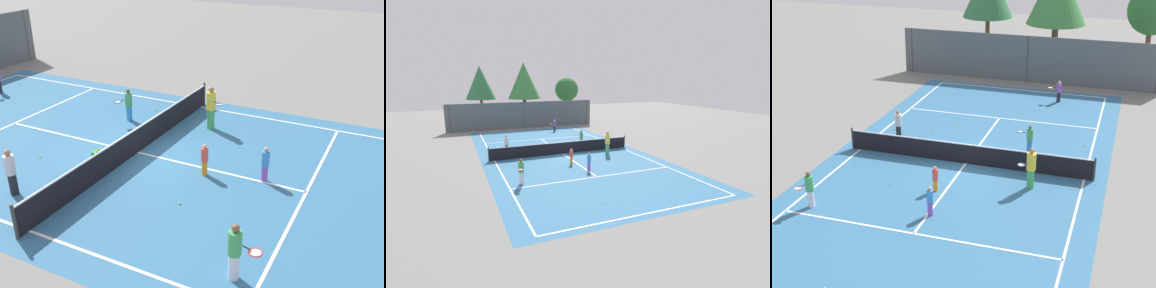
# 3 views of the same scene
# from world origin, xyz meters

# --- Properties ---
(ground_plane) EXTENTS (80.00, 80.00, 0.00)m
(ground_plane) POSITION_xyz_m (0.00, 0.00, 0.00)
(ground_plane) COLOR slate
(court_surface) EXTENTS (13.00, 25.00, 0.01)m
(court_surface) POSITION_xyz_m (0.00, 0.00, 0.00)
(court_surface) COLOR teal
(court_surface) RESTS_ON ground_plane
(tennis_net) EXTENTS (11.90, 0.10, 1.10)m
(tennis_net) POSITION_xyz_m (0.00, 0.00, 0.51)
(tennis_net) COLOR #333833
(tennis_net) RESTS_ON ground_plane
(perimeter_fence) EXTENTS (18.00, 0.12, 3.20)m
(perimeter_fence) POSITION_xyz_m (0.00, 14.00, 1.60)
(perimeter_fence) COLOR #515B60
(perimeter_fence) RESTS_ON ground_plane
(tree_2) EXTENTS (3.43, 3.43, 6.09)m
(tree_2) POSITION_xyz_m (7.73, 19.39, 4.35)
(tree_2) COLOR brown
(tree_2) RESTS_ON ground_plane
(player_0) EXTENTS (0.33, 0.33, 1.55)m
(player_0) POSITION_xyz_m (-4.24, 1.86, 0.79)
(player_0) COLOR #232328
(player_0) RESTS_ON ground_plane
(player_1) EXTENTS (0.74, 0.93, 1.85)m
(player_1) POSITION_xyz_m (3.36, -1.51, 0.95)
(player_1) COLOR #3FA559
(player_1) RESTS_ON ground_plane
(player_2) EXTENTS (0.27, 0.27, 1.25)m
(player_2) POSITION_xyz_m (0.10, -4.95, 0.64)
(player_2) COLOR purple
(player_2) RESTS_ON ground_plane
(player_3) EXTENTS (0.52, 0.91, 1.55)m
(player_3) POSITION_xyz_m (-4.69, -5.78, 0.80)
(player_3) COLOR silver
(player_3) RESTS_ON ground_plane
(player_4) EXTENTS (0.24, 0.24, 1.15)m
(player_4) POSITION_xyz_m (-0.41, -2.99, 0.59)
(player_4) COLOR orange
(player_4) RESTS_ON ground_plane
(player_5) EXTENTS (0.86, 0.56, 1.35)m
(player_5) POSITION_xyz_m (2.74, 10.32, 0.70)
(player_5) COLOR #232328
(player_5) RESTS_ON ground_plane
(player_6) EXTENTS (0.89, 0.56, 1.44)m
(player_6) POSITION_xyz_m (2.57, 2.11, 0.75)
(player_6) COLOR #388CD8
(player_6) RESTS_ON ground_plane
(ball_crate) EXTENTS (0.37, 0.32, 0.43)m
(ball_crate) POSITION_xyz_m (-1.17, 0.93, 0.18)
(ball_crate) COLOR green
(ball_crate) RESTS_ON ground_plane
(tennis_ball_0) EXTENTS (0.07, 0.07, 0.07)m
(tennis_ball_0) POSITION_xyz_m (-5.00, 2.97, 0.03)
(tennis_ball_0) COLOR #CCE533
(tennis_ball_0) RESTS_ON ground_plane
(tennis_ball_2) EXTENTS (0.07, 0.07, 0.07)m
(tennis_ball_2) POSITION_xyz_m (5.10, 3.84, 0.03)
(tennis_ball_2) COLOR #CCE533
(tennis_ball_2) RESTS_ON ground_plane
(tennis_ball_3) EXTENTS (0.07, 0.07, 0.07)m
(tennis_ball_3) POSITION_xyz_m (-1.88, 9.82, 0.03)
(tennis_ball_3) COLOR #CCE533
(tennis_ball_3) RESTS_ON ground_plane
(tennis_ball_4) EXTENTS (0.07, 0.07, 0.07)m
(tennis_ball_4) POSITION_xyz_m (-2.05, 4.59, 0.03)
(tennis_ball_4) COLOR #CCE533
(tennis_ball_4) RESTS_ON ground_plane
(tennis_ball_5) EXTENTS (0.07, 0.07, 0.07)m
(tennis_ball_5) POSITION_xyz_m (-2.44, -3.11, 0.03)
(tennis_ball_5) COLOR #CCE533
(tennis_ball_5) RESTS_ON ground_plane
(tennis_ball_6) EXTENTS (0.07, 0.07, 0.07)m
(tennis_ball_6) POSITION_xyz_m (-4.23, 9.42, 0.03)
(tennis_ball_6) COLOR #CCE533
(tennis_ball_6) RESTS_ON ground_plane
(tennis_ball_7) EXTENTS (0.07, 0.07, 0.07)m
(tennis_ball_7) POSITION_xyz_m (-1.98, 3.00, 0.03)
(tennis_ball_7) COLOR #CCE533
(tennis_ball_7) RESTS_ON ground_plane
(tennis_ball_8) EXTENTS (0.07, 0.07, 0.07)m
(tennis_ball_8) POSITION_xyz_m (-3.00, 3.57, 0.03)
(tennis_ball_8) COLOR #CCE533
(tennis_ball_8) RESTS_ON ground_plane
(tennis_ball_10) EXTENTS (0.07, 0.07, 0.07)m
(tennis_ball_10) POSITION_xyz_m (-4.32, 2.65, 0.03)
(tennis_ball_10) COLOR #CCE533
(tennis_ball_10) RESTS_ON ground_plane
(tennis_ball_11) EXTENTS (0.07, 0.07, 0.07)m
(tennis_ball_11) POSITION_xyz_m (-1.43, -10.23, 0.03)
(tennis_ball_11) COLOR #CCE533
(tennis_ball_11) RESTS_ON ground_plane
(tennis_ball_12) EXTENTS (0.07, 0.07, 0.07)m
(tennis_ball_12) POSITION_xyz_m (4.09, 1.62, 0.03)
(tennis_ball_12) COLOR #CCE533
(tennis_ball_12) RESTS_ON ground_plane
(tennis_ball_13) EXTENTS (0.07, 0.07, 0.07)m
(tennis_ball_13) POSITION_xyz_m (4.30, 10.56, 0.03)
(tennis_ball_13) COLOR #CCE533
(tennis_ball_13) RESTS_ON ground_plane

